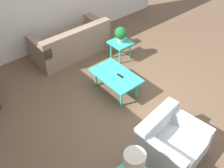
{
  "coord_description": "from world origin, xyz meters",
  "views": [
    {
      "loc": [
        -2.58,
        2.69,
        3.77
      ],
      "look_at": [
        0.27,
        0.27,
        0.55
      ],
      "focal_mm": 42.0,
      "sensor_mm": 36.0,
      "label": 1
    }
  ],
  "objects_px": {
    "armchair": "(170,143)",
    "side_table_plant": "(120,45)",
    "sofa": "(72,44)",
    "table_lamp": "(134,162)",
    "potted_plant": "(121,34)",
    "coffee_table": "(116,77)"
  },
  "relations": [
    {
      "from": "sofa",
      "to": "coffee_table",
      "type": "relative_size",
      "value": 1.8
    },
    {
      "from": "armchair",
      "to": "sofa",
      "type": "bearing_deg",
      "value": 75.86
    },
    {
      "from": "potted_plant",
      "to": "armchair",
      "type": "bearing_deg",
      "value": 154.35
    },
    {
      "from": "coffee_table",
      "to": "table_lamp",
      "type": "xyz_separation_m",
      "value": [
        -1.86,
        1.3,
        0.41
      ]
    },
    {
      "from": "table_lamp",
      "to": "sofa",
      "type": "bearing_deg",
      "value": -20.8
    },
    {
      "from": "side_table_plant",
      "to": "potted_plant",
      "type": "height_order",
      "value": "potted_plant"
    },
    {
      "from": "sofa",
      "to": "side_table_plant",
      "type": "distance_m",
      "value": 1.22
    },
    {
      "from": "table_lamp",
      "to": "armchair",
      "type": "bearing_deg",
      "value": -83.51
    },
    {
      "from": "sofa",
      "to": "table_lamp",
      "type": "relative_size",
      "value": 3.69
    },
    {
      "from": "table_lamp",
      "to": "potted_plant",
      "type": "bearing_deg",
      "value": -38.9
    },
    {
      "from": "coffee_table",
      "to": "side_table_plant",
      "type": "xyz_separation_m",
      "value": [
        0.84,
        -0.88,
        0.0
      ]
    },
    {
      "from": "armchair",
      "to": "side_table_plant",
      "type": "relative_size",
      "value": 2.12
    },
    {
      "from": "sofa",
      "to": "table_lamp",
      "type": "distance_m",
      "value": 3.89
    },
    {
      "from": "armchair",
      "to": "side_table_plant",
      "type": "distance_m",
      "value": 2.88
    },
    {
      "from": "potted_plant",
      "to": "table_lamp",
      "type": "distance_m",
      "value": 3.47
    },
    {
      "from": "sofa",
      "to": "potted_plant",
      "type": "distance_m",
      "value": 1.27
    },
    {
      "from": "side_table_plant",
      "to": "potted_plant",
      "type": "relative_size",
      "value": 1.24
    },
    {
      "from": "sofa",
      "to": "potted_plant",
      "type": "relative_size",
      "value": 4.77
    },
    {
      "from": "potted_plant",
      "to": "table_lamp",
      "type": "relative_size",
      "value": 0.77
    },
    {
      "from": "sofa",
      "to": "coffee_table",
      "type": "height_order",
      "value": "sofa"
    },
    {
      "from": "side_table_plant",
      "to": "potted_plant",
      "type": "distance_m",
      "value": 0.3
    },
    {
      "from": "sofa",
      "to": "potted_plant",
      "type": "bearing_deg",
      "value": 131.72
    }
  ]
}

